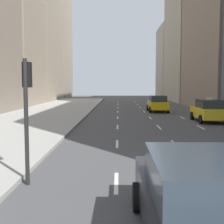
# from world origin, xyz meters

# --- Properties ---
(sidewalk_left) EXTENTS (8.00, 66.00, 0.15)m
(sidewalk_left) POSITION_xyz_m (-7.00, 27.00, 0.07)
(sidewalk_left) COLOR #9E9E99
(sidewalk_left) RESTS_ON ground
(lane_markings) EXTENTS (5.72, 56.00, 0.01)m
(lane_markings) POSITION_xyz_m (2.60, 23.00, 0.01)
(lane_markings) COLOR white
(lane_markings) RESTS_ON ground
(taxi_lead) EXTENTS (2.02, 4.40, 1.87)m
(taxi_lead) POSITION_xyz_m (6.80, 23.11, 0.88)
(taxi_lead) COLOR yellow
(taxi_lead) RESTS_ON ground
(taxi_second) EXTENTS (2.02, 4.40, 1.87)m
(taxi_second) POSITION_xyz_m (4.00, 31.94, 0.88)
(taxi_second) COLOR yellow
(taxi_second) RESTS_ON ground
(sedan_black_near) EXTENTS (2.02, 4.99, 1.69)m
(sedan_black_near) POSITION_xyz_m (1.20, 4.34, 0.87)
(sedan_black_near) COLOR black
(sedan_black_near) RESTS_ON ground
(traffic_light_pole) EXTENTS (0.24, 0.42, 3.60)m
(traffic_light_pole) POSITION_xyz_m (-2.75, 7.88, 2.41)
(traffic_light_pole) COLOR black
(traffic_light_pole) RESTS_ON ground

